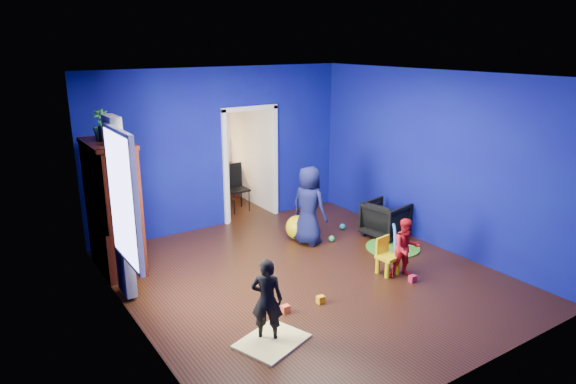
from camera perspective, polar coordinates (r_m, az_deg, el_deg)
floor at (r=7.63m, az=2.28°, el=-9.45°), size 5.00×5.50×0.01m
ceiling at (r=6.87m, az=2.56°, el=12.85°), size 5.00×5.50×0.01m
wall_back at (r=9.42m, az=-7.46°, el=4.81°), size 5.00×0.02×2.90m
wall_front at (r=5.25m, az=20.31°, el=-5.60°), size 5.00×0.02×2.90m
wall_left at (r=6.06m, az=-17.17°, el=-2.39°), size 0.02×5.50×2.90m
wall_right at (r=8.77m, az=15.80°, el=3.46°), size 0.02×5.50×2.90m
alcove at (r=10.49m, az=-6.59°, el=4.91°), size 1.00×1.75×2.50m
armchair at (r=9.20m, az=10.77°, el=-2.99°), size 0.80×0.79×0.63m
child_black at (r=5.97m, az=-2.36°, el=-11.88°), size 0.44×0.42×1.00m
child_navy at (r=8.62m, az=2.33°, el=-1.52°), size 0.61×0.76×1.34m
toddler_red at (r=7.67m, az=12.97°, el=-6.10°), size 0.52×0.46×0.89m
vase at (r=7.44m, az=-19.01°, el=5.82°), size 0.28×0.28×0.22m
potted_plant at (r=7.93m, az=-20.07°, el=7.07°), size 0.26×0.26×0.43m
tv_armoire at (r=7.98m, az=-18.85°, el=-1.58°), size 0.58×1.14×1.96m
crt_tv at (r=7.98m, az=-18.60°, el=-1.26°), size 0.46×0.70×0.54m
yellow_blanket at (r=6.14m, az=-1.80°, el=-16.25°), size 0.91×0.81×0.03m
hopper_ball at (r=8.93m, az=1.10°, el=-3.96°), size 0.43×0.43×0.43m
kid_chair at (r=7.77m, az=11.04°, el=-7.23°), size 0.31×0.31×0.50m
play_mat at (r=8.80m, az=11.57°, el=-6.06°), size 0.89×0.89×0.02m
toy_arch at (r=8.79m, az=11.57°, el=-6.01°), size 0.55×0.64×0.80m
window_left at (r=6.36m, az=-18.04°, el=-0.65°), size 0.03×0.95×1.55m
curtain at (r=6.98m, az=-18.16°, el=-1.74°), size 0.14×0.42×2.40m
doorway at (r=9.77m, az=-4.21°, el=2.93°), size 1.16×0.10×2.10m
study_desk at (r=11.24m, az=-7.92°, el=1.07°), size 0.88×0.44×0.75m
desk_monitor at (r=11.21m, az=-8.31°, el=4.04°), size 0.40×0.05×0.32m
desk_lamp at (r=11.05m, az=-9.48°, el=3.70°), size 0.14×0.14×0.14m
folding_chair at (r=10.39m, az=-5.63°, el=0.35°), size 0.40×0.40×0.92m
book_shelf at (r=11.03m, az=-8.51°, el=9.46°), size 0.88×0.24×0.04m
toy_0 at (r=7.68m, az=13.67°, el=-9.35°), size 0.10×0.08×0.10m
toy_1 at (r=9.49m, az=6.07°, el=-3.83°), size 0.11×0.11×0.11m
toy_2 at (r=6.93m, az=3.64°, el=-11.83°), size 0.10×0.08×0.10m
toy_3 at (r=8.91m, az=4.87°, el=-5.17°), size 0.11×0.11×0.11m
toy_4 at (r=8.43m, az=10.69°, el=-6.75°), size 0.10×0.08×0.10m
toy_5 at (r=6.70m, az=-0.28°, el=-12.87°), size 0.10×0.08×0.10m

